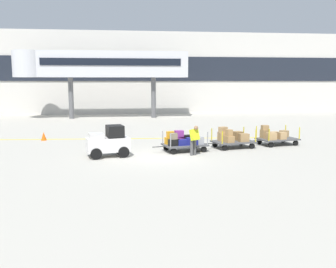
# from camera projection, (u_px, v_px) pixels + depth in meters

# --- Properties ---
(ground_plane) EXTENTS (120.00, 120.00, 0.00)m
(ground_plane) POSITION_uv_depth(u_px,v_px,m) (163.00, 156.00, 18.52)
(ground_plane) COLOR #B2ADA0
(apron_lead_line) EXTENTS (21.48, 1.59, 0.01)m
(apron_lead_line) POSITION_uv_depth(u_px,v_px,m) (110.00, 139.00, 24.19)
(apron_lead_line) COLOR yellow
(apron_lead_line) RESTS_ON ground_plane
(terminal_building) EXTENTS (60.65, 2.51, 9.50)m
(terminal_building) POSITION_uv_depth(u_px,v_px,m) (140.00, 73.00, 43.37)
(terminal_building) COLOR beige
(terminal_building) RESTS_ON ground_plane
(jet_bridge) EXTENTS (17.40, 3.00, 6.79)m
(jet_bridge) POSITION_uv_depth(u_px,v_px,m) (95.00, 65.00, 36.83)
(jet_bridge) COLOR silver
(jet_bridge) RESTS_ON ground_plane
(baggage_tug) EXTENTS (2.29, 1.62, 1.58)m
(baggage_tug) POSITION_uv_depth(u_px,v_px,m) (109.00, 142.00, 18.40)
(baggage_tug) COLOR white
(baggage_tug) RESTS_ON ground_plane
(baggage_cart_lead) EXTENTS (3.09, 1.88, 1.12)m
(baggage_cart_lead) POSITION_uv_depth(u_px,v_px,m) (184.00, 141.00, 19.81)
(baggage_cart_lead) COLOR #4C4C4F
(baggage_cart_lead) RESTS_ON ground_plane
(baggage_cart_middle) EXTENTS (3.09, 1.88, 1.20)m
(baggage_cart_middle) POSITION_uv_depth(u_px,v_px,m) (232.00, 138.00, 20.82)
(baggage_cart_middle) COLOR #4C4C4F
(baggage_cart_middle) RESTS_ON ground_plane
(baggage_cart_tail) EXTENTS (3.09, 1.88, 1.18)m
(baggage_cart_tail) POSITION_uv_depth(u_px,v_px,m) (275.00, 136.00, 21.82)
(baggage_cart_tail) COLOR #4C4C4F
(baggage_cart_tail) RESTS_ON ground_plane
(baggage_handler) EXTENTS (0.54, 0.55, 1.56)m
(baggage_handler) POSITION_uv_depth(u_px,v_px,m) (194.00, 139.00, 18.64)
(baggage_handler) COLOR #4C4C4C
(baggage_handler) RESTS_ON ground_plane
(safety_cone_near) EXTENTS (0.36, 0.36, 0.55)m
(safety_cone_near) POSITION_uv_depth(u_px,v_px,m) (44.00, 136.00, 23.51)
(safety_cone_near) COLOR #EA590F
(safety_cone_near) RESTS_ON ground_plane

